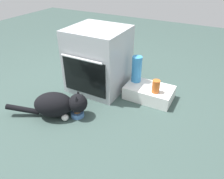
{
  "coord_description": "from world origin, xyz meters",
  "views": [
    {
      "loc": [
        1.14,
        -1.48,
        1.35
      ],
      "look_at": [
        0.29,
        0.1,
        0.25
      ],
      "focal_mm": 34.29,
      "sensor_mm": 36.0,
      "label": 1
    }
  ],
  "objects_px": {
    "water_bottle": "(137,69)",
    "cat": "(58,104)",
    "oven": "(98,59)",
    "food_bowl": "(77,113)",
    "sauce_jar": "(156,86)",
    "pantry_cabinet": "(149,92)"
  },
  "relations": [
    {
      "from": "oven",
      "to": "sauce_jar",
      "type": "xyz_separation_m",
      "value": [
        0.71,
        -0.02,
        -0.15
      ]
    },
    {
      "from": "oven",
      "to": "water_bottle",
      "type": "xyz_separation_m",
      "value": [
        0.44,
        0.1,
        -0.07
      ]
    },
    {
      "from": "food_bowl",
      "to": "water_bottle",
      "type": "relative_size",
      "value": 0.44
    },
    {
      "from": "oven",
      "to": "food_bowl",
      "type": "distance_m",
      "value": 0.69
    },
    {
      "from": "cat",
      "to": "sauce_jar",
      "type": "bearing_deg",
      "value": 13.5
    },
    {
      "from": "pantry_cabinet",
      "to": "cat",
      "type": "relative_size",
      "value": 0.7
    },
    {
      "from": "food_bowl",
      "to": "oven",
      "type": "bearing_deg",
      "value": 100.36
    },
    {
      "from": "water_bottle",
      "to": "oven",
      "type": "bearing_deg",
      "value": -166.63
    },
    {
      "from": "food_bowl",
      "to": "cat",
      "type": "height_order",
      "value": "cat"
    },
    {
      "from": "water_bottle",
      "to": "sauce_jar",
      "type": "bearing_deg",
      "value": -24.86
    },
    {
      "from": "pantry_cabinet",
      "to": "water_bottle",
      "type": "height_order",
      "value": "water_bottle"
    },
    {
      "from": "food_bowl",
      "to": "water_bottle",
      "type": "height_order",
      "value": "water_bottle"
    },
    {
      "from": "oven",
      "to": "cat",
      "type": "relative_size",
      "value": 0.97
    },
    {
      "from": "pantry_cabinet",
      "to": "sauce_jar",
      "type": "relative_size",
      "value": 3.69
    },
    {
      "from": "pantry_cabinet",
      "to": "water_bottle",
      "type": "distance_m",
      "value": 0.29
    },
    {
      "from": "sauce_jar",
      "to": "food_bowl",
      "type": "bearing_deg",
      "value": -136.26
    },
    {
      "from": "water_bottle",
      "to": "cat",
      "type": "bearing_deg",
      "value": -121.67
    },
    {
      "from": "pantry_cabinet",
      "to": "oven",
      "type": "bearing_deg",
      "value": -175.59
    },
    {
      "from": "oven",
      "to": "food_bowl",
      "type": "relative_size",
      "value": 5.49
    },
    {
      "from": "food_bowl",
      "to": "sauce_jar",
      "type": "distance_m",
      "value": 0.85
    },
    {
      "from": "cat",
      "to": "sauce_jar",
      "type": "relative_size",
      "value": 5.3
    },
    {
      "from": "oven",
      "to": "food_bowl",
      "type": "xyz_separation_m",
      "value": [
        0.11,
        -0.6,
        -0.33
      ]
    }
  ]
}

